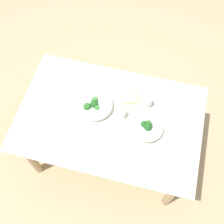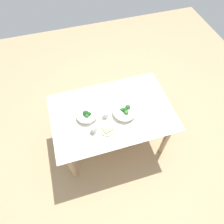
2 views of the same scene
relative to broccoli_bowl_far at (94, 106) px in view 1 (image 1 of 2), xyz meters
The scene contains 12 objects.
ground_plane 0.78m from the broccoli_bowl_far, 21.99° to the right, with size 6.00×6.00×0.00m, color tan.
dining_table 0.21m from the broccoli_bowl_far, 21.99° to the right, with size 1.47×0.96×0.73m.
broccoli_bowl_far is the anchor object (origin of this frame).
broccoli_bowl_near 0.45m from the broccoli_bowl_far, 10.59° to the right, with size 0.25×0.25×0.10m.
bread_side_plate 0.30m from the broccoli_bowl_far, 30.04° to the left, with size 0.19×0.19×0.03m.
water_glass_center 0.23m from the broccoli_bowl_far, ahead, with size 0.07×0.07×0.09m, color silver.
water_glass_side 0.43m from the broccoli_bowl_far, 17.57° to the left, with size 0.07×0.07×0.10m, color silver.
fork_by_far_bowl 0.73m from the broccoli_bowl_far, ahead, with size 0.09×0.05×0.00m.
fork_by_near_bowl 0.50m from the broccoli_bowl_far, 134.52° to the right, with size 0.10×0.04×0.00m.
table_knife_left 0.34m from the broccoli_bowl_far, 90.80° to the right, with size 0.20×0.01×0.00m, color #B7B7BC.
table_knife_right 0.33m from the broccoli_bowl_far, 136.06° to the left, with size 0.19×0.01×0.00m, color #B7B7BC.
napkin_folded_upper 0.47m from the broccoli_bowl_far, 38.68° to the right, with size 0.18×0.13×0.01m, color #B1A997.
Camera 1 is at (0.28, -1.00, 2.79)m, focal length 46.30 mm.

